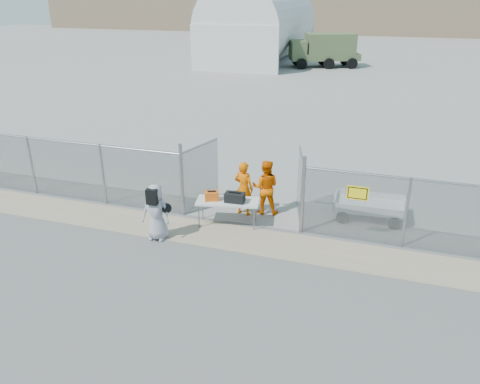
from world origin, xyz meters
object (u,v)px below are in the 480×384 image
(utility_trailer, at_px, (369,208))
(security_worker_left, at_px, (244,188))
(visitor, at_px, (156,212))
(folding_table, at_px, (228,213))
(security_worker_right, at_px, (265,187))

(utility_trailer, bearing_deg, security_worker_left, -168.02)
(security_worker_left, xyz_separation_m, visitor, (-1.97, -2.43, -0.05))
(folding_table, distance_m, security_worker_left, 1.07)
(folding_table, xyz_separation_m, security_worker_left, (0.25, 0.90, 0.51))
(folding_table, relative_size, security_worker_left, 1.06)
(utility_trailer, bearing_deg, folding_table, -158.07)
(visitor, height_order, utility_trailer, visitor)
(folding_table, bearing_deg, security_worker_left, 62.57)
(security_worker_right, height_order, visitor, security_worker_right)
(visitor, bearing_deg, security_worker_left, 47.32)
(utility_trailer, bearing_deg, security_worker_right, -170.36)
(folding_table, relative_size, utility_trailer, 0.67)
(visitor, xyz_separation_m, utility_trailer, (6.01, 3.44, -0.52))
(security_worker_left, height_order, visitor, security_worker_left)
(security_worker_right, relative_size, visitor, 1.07)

